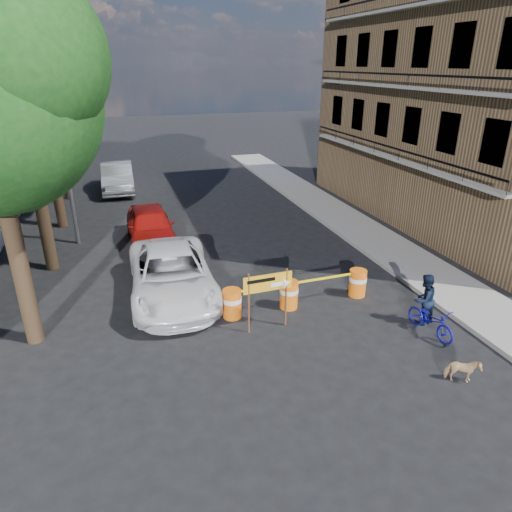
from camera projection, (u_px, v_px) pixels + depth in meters
ground at (291, 338)px, 12.76m from camera, size 120.00×120.00×0.00m
sidewalk_east at (374, 239)px, 19.70m from camera, size 2.40×40.00×0.15m
apartment_building at (477, 89)px, 20.73m from camera, size 8.00×16.00×12.00m
tree_mid_a at (23, 99)px, 14.71m from camera, size 5.25×5.00×8.68m
tree_mid_b at (38, 73)px, 18.83m from camera, size 5.67×5.40×9.62m
tree_far at (51, 81)px, 23.41m from camera, size 5.04×4.80×8.84m
streetlamp at (63, 138)px, 17.76m from camera, size 1.25×0.18×8.00m
barrel_far_left at (166, 310)px, 13.23m from camera, size 0.58×0.58×0.90m
barrel_mid_left at (232, 303)px, 13.64m from camera, size 0.58×0.58×0.90m
barrel_mid_right at (289, 294)px, 14.17m from camera, size 0.58×0.58×0.90m
barrel_far_right at (358, 282)px, 14.92m from camera, size 0.58×0.58×0.90m
detour_sign at (274, 286)px, 12.72m from camera, size 1.44×0.28×1.85m
pedestrian at (424, 299)px, 13.20m from camera, size 0.89×0.77×1.56m
bicycle at (433, 308)px, 12.65m from camera, size 0.70×0.95×1.67m
dog at (462, 371)px, 10.88m from camera, size 0.85×0.63×0.65m
suv_white at (172, 274)px, 14.76m from camera, size 2.83×5.73×1.56m
sedan_red at (150, 226)px, 19.14m from camera, size 1.91×4.61×1.56m
sedan_silver at (117, 177)px, 27.06m from camera, size 1.82×5.06×1.66m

